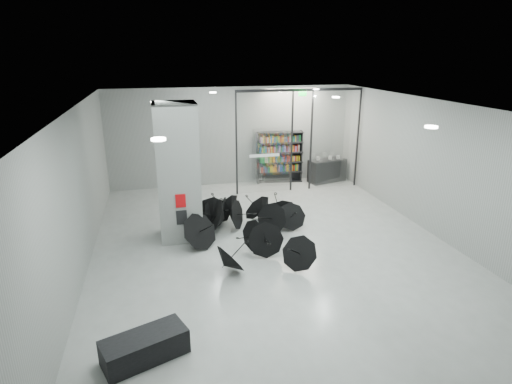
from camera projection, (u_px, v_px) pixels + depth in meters
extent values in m
plane|color=gray|center=(280.00, 257.00, 11.44)|extent=(14.00, 14.00, 0.00)
cube|color=slate|center=(282.00, 109.00, 10.17)|extent=(10.00, 14.00, 0.02)
cube|color=slate|center=(232.00, 137.00, 17.26)|extent=(10.00, 0.02, 4.00)
cube|color=slate|center=(74.00, 202.00, 9.69)|extent=(0.02, 14.00, 4.00)
cube|color=slate|center=(449.00, 174.00, 11.91)|extent=(0.02, 14.00, 4.00)
cube|color=slate|center=(178.00, 173.00, 12.09)|extent=(1.20, 1.20, 4.00)
cube|color=#A50A07|center=(181.00, 201.00, 11.73)|extent=(0.28, 0.04, 0.38)
cube|color=black|center=(182.00, 217.00, 11.89)|extent=(0.30, 0.03, 0.42)
cube|color=#0CE533|center=(302.00, 94.00, 15.65)|extent=(0.30, 0.06, 0.15)
cube|color=silver|center=(265.00, 143.00, 16.10)|extent=(2.20, 0.02, 3.95)
cube|color=silver|center=(335.00, 139.00, 16.74)|extent=(2.00, 0.02, 3.95)
cube|color=black|center=(236.00, 144.00, 15.85)|extent=(0.06, 0.06, 4.00)
cube|color=black|center=(292.00, 141.00, 16.34)|extent=(0.06, 0.06, 4.00)
cube|color=black|center=(311.00, 140.00, 16.52)|extent=(0.06, 0.06, 4.00)
cube|color=black|center=(358.00, 138.00, 16.96)|extent=(0.06, 0.06, 4.00)
cube|color=black|center=(301.00, 90.00, 15.79)|extent=(5.00, 0.08, 0.10)
cube|color=black|center=(145.00, 347.00, 7.58)|extent=(1.63, 1.14, 0.48)
cube|color=black|center=(327.00, 170.00, 17.97)|extent=(1.72, 1.01, 0.97)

